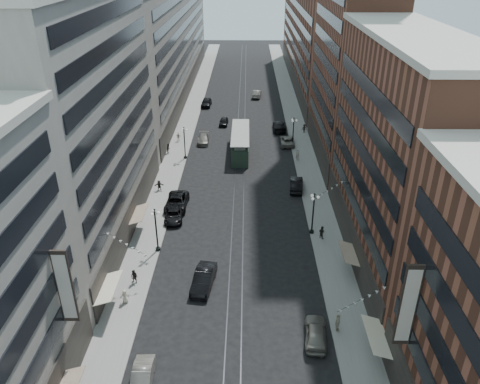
# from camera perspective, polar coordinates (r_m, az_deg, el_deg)

# --- Properties ---
(ground) EXTENTS (220.00, 220.00, 0.00)m
(ground) POSITION_cam_1_polar(r_m,az_deg,el_deg) (83.34, 0.06, 5.40)
(ground) COLOR black
(ground) RESTS_ON ground
(sidewalk_west) EXTENTS (4.00, 180.00, 0.15)m
(sidewalk_west) POSITION_cam_1_polar(r_m,az_deg,el_deg) (93.43, -6.68, 7.75)
(sidewalk_west) COLOR gray
(sidewalk_west) RESTS_ON ground
(sidewalk_east) EXTENTS (4.00, 180.00, 0.15)m
(sidewalk_east) POSITION_cam_1_polar(r_m,az_deg,el_deg) (93.18, 6.99, 7.68)
(sidewalk_east) COLOR gray
(sidewalk_east) RESTS_ON ground
(rail_west) EXTENTS (0.12, 180.00, 0.02)m
(rail_west) POSITION_cam_1_polar(r_m,az_deg,el_deg) (92.69, -0.29, 7.74)
(rail_west) COLOR #2D2D33
(rail_west) RESTS_ON ground
(rail_east) EXTENTS (0.12, 180.00, 0.02)m
(rail_east) POSITION_cam_1_polar(r_m,az_deg,el_deg) (92.67, 0.58, 7.73)
(rail_east) COLOR #2D2D33
(rail_east) RESTS_ON ground
(building_west_mid) EXTENTS (8.00, 36.00, 28.00)m
(building_west_mid) POSITION_cam_1_polar(r_m,az_deg,el_deg) (56.10, -18.15, 8.06)
(building_west_mid) COLOR gray
(building_west_mid) RESTS_ON ground
(building_west_far) EXTENTS (8.00, 90.00, 26.00)m
(building_west_far) POSITION_cam_1_polar(r_m,az_deg,el_deg) (116.08, -8.54, 18.14)
(building_west_far) COLOR gray
(building_west_far) RESTS_ON ground
(building_east_mid) EXTENTS (8.00, 30.00, 24.00)m
(building_east_mid) POSITION_cam_1_polar(r_m,az_deg,el_deg) (51.71, 18.79, 3.94)
(building_east_mid) COLOR brown
(building_east_mid) RESTS_ON ground
(building_east_tower) EXTENTS (8.00, 26.00, 42.00)m
(building_east_tower) POSITION_cam_1_polar(r_m,az_deg,el_deg) (75.62, 13.77, 18.89)
(building_east_tower) COLOR brown
(building_east_tower) RESTS_ON ground
(building_east_far) EXTENTS (8.00, 72.00, 24.00)m
(building_east_far) POSITION_cam_1_polar(r_m,az_deg,el_deg) (124.74, 8.62, 18.31)
(building_east_far) COLOR brown
(building_east_far) RESTS_ON ground
(lamppost_sw_far) EXTENTS (1.03, 1.14, 5.52)m
(lamppost_sw_far) POSITION_cam_1_polar(r_m,az_deg,el_deg) (54.31, -10.19, -4.40)
(lamppost_sw_far) COLOR black
(lamppost_sw_far) RESTS_ON sidewalk_west
(lamppost_sw_mid) EXTENTS (1.03, 1.14, 5.52)m
(lamppost_sw_mid) POSITION_cam_1_polar(r_m,az_deg,el_deg) (78.22, -6.78, 6.11)
(lamppost_sw_mid) COLOR black
(lamppost_sw_mid) RESTS_ON sidewalk_west
(lamppost_se_far) EXTENTS (1.03, 1.14, 5.52)m
(lamppost_se_far) POSITION_cam_1_polar(r_m,az_deg,el_deg) (57.34, 8.91, -2.43)
(lamppost_se_far) COLOR black
(lamppost_se_far) RESTS_ON sidewalk_east
(lamppost_se_mid) EXTENTS (1.03, 1.14, 5.52)m
(lamppost_se_mid) POSITION_cam_1_polar(r_m,az_deg,el_deg) (82.62, 6.51, 7.32)
(lamppost_se_mid) COLOR black
(lamppost_se_mid) RESTS_ON sidewalk_east
(streetcar) EXTENTS (2.99, 13.53, 3.74)m
(streetcar) POSITION_cam_1_polar(r_m,az_deg,el_deg) (80.82, 0.04, 5.99)
(streetcar) COLOR #223528
(streetcar) RESTS_ON ground
(car_1) EXTENTS (1.71, 4.55, 1.48)m
(car_1) POSITION_cam_1_polar(r_m,az_deg,el_deg) (41.26, -11.87, -21.32)
(car_1) COLOR slate
(car_1) RESTS_ON ground
(car_2) EXTENTS (2.67, 5.10, 1.37)m
(car_2) POSITION_cam_1_polar(r_m,az_deg,el_deg) (61.43, -8.09, -2.79)
(car_2) COLOR black
(car_2) RESTS_ON ground
(car_4) EXTENTS (2.44, 4.98, 1.63)m
(car_4) POSITION_cam_1_polar(r_m,az_deg,el_deg) (44.36, 9.22, -16.55)
(car_4) COLOR #65635A
(car_4) RESTS_ON ground
(car_5) EXTENTS (2.60, 5.61, 1.78)m
(car_5) POSITION_cam_1_polar(r_m,az_deg,el_deg) (49.66, -4.45, -10.51)
(car_5) COLOR black
(car_5) RESTS_ON ground
(pedestrian_1) EXTENTS (0.74, 0.42, 1.50)m
(pedestrian_1) POSITION_cam_1_polar(r_m,az_deg,el_deg) (48.72, -13.86, -12.24)
(pedestrian_1) COLOR beige
(pedestrian_1) RESTS_ON sidewalk_west
(pedestrian_2) EXTENTS (0.87, 0.65, 1.60)m
(pedestrian_2) POSITION_cam_1_polar(r_m,az_deg,el_deg) (50.91, -12.76, -10.05)
(pedestrian_2) COLOR black
(pedestrian_2) RESTS_ON sidewalk_west
(pedestrian_4) EXTENTS (0.59, 1.16, 1.93)m
(pedestrian_4) POSITION_cam_1_polar(r_m,az_deg,el_deg) (45.23, 11.82, -15.28)
(pedestrian_4) COLOR #BBB39B
(pedestrian_4) RESTS_ON sidewalk_east
(car_7) EXTENTS (2.96, 6.19, 1.70)m
(car_7) POSITION_cam_1_polar(r_m,az_deg,el_deg) (64.04, -7.75, -1.25)
(car_7) COLOR black
(car_7) RESTS_ON ground
(car_8) EXTENTS (2.07, 4.97, 1.44)m
(car_8) POSITION_cam_1_polar(r_m,az_deg,el_deg) (85.65, -4.50, 6.45)
(car_8) COLOR #67635B
(car_8) RESTS_ON ground
(car_9) EXTENTS (2.30, 5.22, 1.75)m
(car_9) POSITION_cam_1_polar(r_m,az_deg,el_deg) (106.71, -4.13, 10.84)
(car_9) COLOR black
(car_9) RESTS_ON ground
(car_10) EXTENTS (2.26, 5.26, 1.68)m
(car_10) POSITION_cam_1_polar(r_m,az_deg,el_deg) (68.82, 6.89, 0.95)
(car_10) COLOR black
(car_10) RESTS_ON ground
(car_11) EXTENTS (2.52, 5.39, 1.49)m
(car_11) POSITION_cam_1_polar(r_m,az_deg,el_deg) (85.03, 5.78, 6.26)
(car_11) COLOR gray
(car_11) RESTS_ON ground
(car_12) EXTENTS (2.55, 6.07, 1.75)m
(car_12) POSITION_cam_1_polar(r_m,az_deg,el_deg) (91.94, 4.81, 8.04)
(car_12) COLOR black
(car_12) RESTS_ON ground
(car_13) EXTENTS (1.87, 4.16, 1.39)m
(car_13) POSITION_cam_1_polar(r_m,az_deg,el_deg) (94.60, -2.00, 8.58)
(car_13) COLOR black
(car_13) RESTS_ON ground
(car_14) EXTENTS (2.44, 5.34, 1.70)m
(car_14) POSITION_cam_1_polar(r_m,az_deg,el_deg) (113.38, 2.07, 11.89)
(car_14) COLOR slate
(car_14) RESTS_ON ground
(pedestrian_5) EXTENTS (1.47, 0.66, 1.53)m
(pedestrian_5) POSITION_cam_1_polar(r_m,az_deg,el_deg) (68.86, -9.83, 0.81)
(pedestrian_5) COLOR black
(pedestrian_5) RESTS_ON sidewalk_west
(pedestrian_6) EXTENTS (0.97, 0.48, 1.61)m
(pedestrian_6) POSITION_cam_1_polar(r_m,az_deg,el_deg) (86.47, -7.52, 6.67)
(pedestrian_6) COLOR #B6AC97
(pedestrian_6) RESTS_ON sidewalk_west
(pedestrian_7) EXTENTS (0.86, 0.87, 1.63)m
(pedestrian_7) POSITION_cam_1_polar(r_m,az_deg,el_deg) (57.62, 9.93, -4.84)
(pedestrian_7) COLOR black
(pedestrian_7) RESTS_ON sidewalk_east
(pedestrian_8) EXTENTS (0.82, 0.70, 1.90)m
(pedestrian_8) POSITION_cam_1_polar(r_m,az_deg,el_deg) (78.31, 6.99, 4.55)
(pedestrian_8) COLOR #A89B8B
(pedestrian_8) RESTS_ON sidewalk_east
(pedestrian_9) EXTENTS (1.18, 0.73, 1.71)m
(pedestrian_9) POSITION_cam_1_polar(r_m,az_deg,el_deg) (90.63, 7.85, 7.67)
(pedestrian_9) COLOR black
(pedestrian_9) RESTS_ON sidewalk_east
(pedestrian_extra_0) EXTENTS (0.46, 0.82, 1.68)m
(pedestrian_extra_0) POSITION_cam_1_polar(r_m,az_deg,el_deg) (81.47, -8.70, 5.28)
(pedestrian_extra_0) COLOR black
(pedestrian_extra_0) RESTS_ON sidewalk_west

